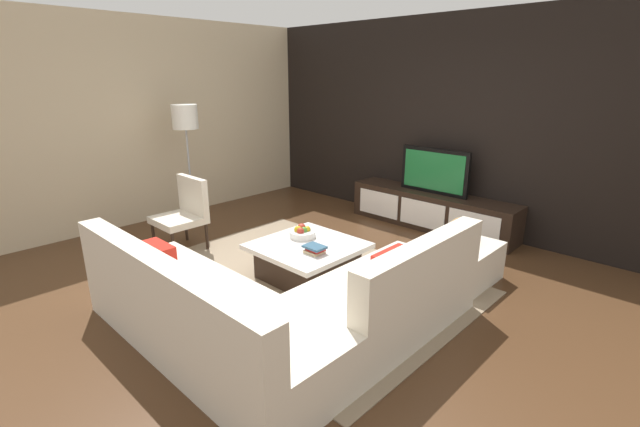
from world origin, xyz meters
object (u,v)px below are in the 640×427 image
at_px(sectional_couch, 278,307).
at_px(decorative_ball, 461,230).
at_px(fruit_bowl, 302,233).
at_px(book_stack, 315,249).
at_px(floor_lamp, 185,124).
at_px(television, 434,171).
at_px(coffee_table, 308,260).
at_px(ottoman, 458,261).
at_px(accent_chair_near, 185,210).
at_px(media_console, 431,210).

xyz_separation_m(sectional_couch, decorative_ball, (0.50, 2.02, 0.24)).
relative_size(fruit_bowl, book_stack, 1.34).
height_order(sectional_couch, floor_lamp, floor_lamp).
distance_m(television, coffee_table, 2.38).
xyz_separation_m(television, ottoman, (1.04, -1.23, -0.60)).
bearing_deg(sectional_couch, ottoman, 76.08).
height_order(coffee_table, book_stack, book_stack).
height_order(sectional_couch, book_stack, sectional_couch).
distance_m(coffee_table, accent_chair_near, 1.75).
distance_m(television, fruit_bowl, 2.25).
height_order(accent_chair_near, decorative_ball, accent_chair_near).
xyz_separation_m(fruit_bowl, decorative_ball, (1.32, 0.97, 0.10)).
distance_m(fruit_bowl, book_stack, 0.46).
relative_size(television, decorative_ball, 3.68).
relative_size(media_console, book_stack, 11.30).
height_order(television, book_stack, television).
relative_size(sectional_couch, fruit_bowl, 8.84).
bearing_deg(sectional_couch, media_console, 99.33).
distance_m(ottoman, book_stack, 1.52).
bearing_deg(television, coffee_table, -92.49).
distance_m(fruit_bowl, decorative_ball, 1.64).
bearing_deg(floor_lamp, book_stack, -5.07).
height_order(coffee_table, ottoman, ottoman).
bearing_deg(floor_lamp, fruit_bowl, -0.38).
bearing_deg(book_stack, accent_chair_near, -170.82).
distance_m(coffee_table, decorative_ball, 1.60).
height_order(fruit_bowl, decorative_ball, decorative_ball).
distance_m(ottoman, decorative_ball, 0.33).
distance_m(television, floor_lamp, 3.40).
height_order(television, coffee_table, television).
distance_m(sectional_couch, decorative_ball, 2.10).
xyz_separation_m(floor_lamp, ottoman, (3.57, 0.96, -1.21)).
height_order(media_console, floor_lamp, floor_lamp).
height_order(television, sectional_couch, television).
height_order(sectional_couch, accent_chair_near, accent_chair_near).
distance_m(sectional_couch, fruit_bowl, 1.34).
xyz_separation_m(ottoman, fruit_bowl, (-1.32, -0.97, 0.23)).
bearing_deg(floor_lamp, ottoman, 14.98).
bearing_deg(fruit_bowl, decorative_ball, 36.36).
bearing_deg(coffee_table, floor_lamp, 177.29).
height_order(sectional_couch, decorative_ball, sectional_couch).
distance_m(media_console, floor_lamp, 3.54).
distance_m(sectional_couch, book_stack, 0.94).
bearing_deg(decorative_ball, floor_lamp, -165.02).
bearing_deg(media_console, book_stack, -87.11).
distance_m(coffee_table, floor_lamp, 2.72).
bearing_deg(book_stack, media_console, 92.89).
xyz_separation_m(accent_chair_near, floor_lamp, (-0.77, 0.54, 0.92)).
distance_m(ottoman, fruit_bowl, 1.65).
xyz_separation_m(media_console, floor_lamp, (-2.53, -2.18, 1.16)).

